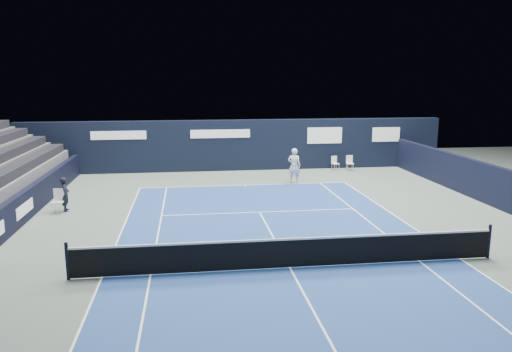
{
  "coord_description": "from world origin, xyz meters",
  "views": [
    {
      "loc": [
        -2.92,
        -13.9,
        5.62
      ],
      "look_at": [
        0.04,
        7.81,
        1.3
      ],
      "focal_mm": 35.0,
      "sensor_mm": 36.0,
      "label": 1
    }
  ],
  "objects": [
    {
      "name": "line_judge",
      "position": [
        -8.21,
        7.76,
        0.73
      ],
      "size": [
        0.41,
        0.57,
        1.47
      ],
      "primitive_type": "imported",
      "rotation": [
        0.0,
        0.0,
        1.69
      ],
      "color": "black",
      "rests_on": "ground"
    },
    {
      "name": "ground",
      "position": [
        0.0,
        2.0,
        0.0
      ],
      "size": [
        48.0,
        48.0,
        0.0
      ],
      "primitive_type": "plane",
      "color": "#4D5C53",
      "rests_on": "ground"
    },
    {
      "name": "enclosure_wall_right",
      "position": [
        10.5,
        6.0,
        0.9
      ],
      "size": [
        0.3,
        22.0,
        1.8
      ],
      "primitive_type": "cube",
      "color": "black",
      "rests_on": "ground"
    },
    {
      "name": "court_surface",
      "position": [
        0.0,
        0.0,
        0.0
      ],
      "size": [
        10.97,
        23.77,
        0.01
      ],
      "primitive_type": "cube",
      "color": "navy",
      "rests_on": "ground"
    },
    {
      "name": "tennis_net",
      "position": [
        0.0,
        0.0,
        0.51
      ],
      "size": [
        12.9,
        0.1,
        1.1
      ],
      "color": "black",
      "rests_on": "ground"
    },
    {
      "name": "side_barrier_left",
      "position": [
        -9.5,
        5.97,
        0.6
      ],
      "size": [
        0.33,
        22.0,
        1.2
      ],
      "color": "black",
      "rests_on": "ground"
    },
    {
      "name": "folding_chair_back_b",
      "position": [
        6.92,
        15.42,
        0.53
      ],
      "size": [
        0.44,
        0.43,
        0.92
      ],
      "rotation": [
        0.0,
        0.0,
        -0.08
      ],
      "color": "silver",
      "rests_on": "ground"
    },
    {
      "name": "folding_chair_back_a",
      "position": [
        6.04,
        15.63,
        0.5
      ],
      "size": [
        0.47,
        0.46,
        0.87
      ],
      "rotation": [
        0.0,
        0.0,
        0.26
      ],
      "color": "silver",
      "rests_on": "ground"
    },
    {
      "name": "back_sponsor_wall",
      "position": [
        0.01,
        16.5,
        1.55
      ],
      "size": [
        26.0,
        0.63,
        3.1
      ],
      "color": "black",
      "rests_on": "ground"
    },
    {
      "name": "tennis_player",
      "position": [
        2.71,
        12.14,
        0.95
      ],
      "size": [
        0.82,
        0.96,
        1.91
      ],
      "color": "silver",
      "rests_on": "ground"
    },
    {
      "name": "line_judge_chair",
      "position": [
        -8.45,
        7.55,
        0.58
      ],
      "size": [
        0.49,
        0.47,
        1.02
      ],
      "rotation": [
        0.0,
        0.0,
        -0.09
      ],
      "color": "silver",
      "rests_on": "ground"
    },
    {
      "name": "court_markings",
      "position": [
        0.0,
        0.0,
        0.01
      ],
      "size": [
        11.03,
        23.83,
        0.0
      ],
      "color": "white",
      "rests_on": "court_surface"
    }
  ]
}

